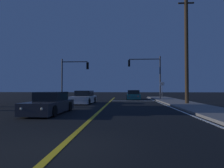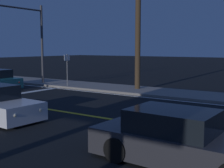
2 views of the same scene
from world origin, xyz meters
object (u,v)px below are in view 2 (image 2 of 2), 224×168
at_px(traffic_signal_near_right, 25,31).
at_px(utility_pole_right, 138,2).
at_px(car_mid_block_charcoal, 180,141).
at_px(street_sign_corner, 67,65).

xyz_separation_m(traffic_signal_near_right, utility_pole_right, (2.67, -7.73, 1.75)).
distance_m(car_mid_block_charcoal, utility_pole_right, 13.84).
relative_size(traffic_signal_near_right, utility_pole_right, 0.53).
distance_m(traffic_signal_near_right, street_sign_corner, 3.91).
height_order(car_mid_block_charcoal, utility_pole_right, utility_pole_right).
relative_size(car_mid_block_charcoal, utility_pole_right, 0.41).
height_order(traffic_signal_near_right, utility_pole_right, utility_pole_right).
xyz_separation_m(car_mid_block_charcoal, traffic_signal_near_right, (7.96, 14.91, 3.44)).
xyz_separation_m(traffic_signal_near_right, street_sign_corner, (1.27, -2.80, -2.42)).
height_order(traffic_signal_near_right, street_sign_corner, traffic_signal_near_right).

